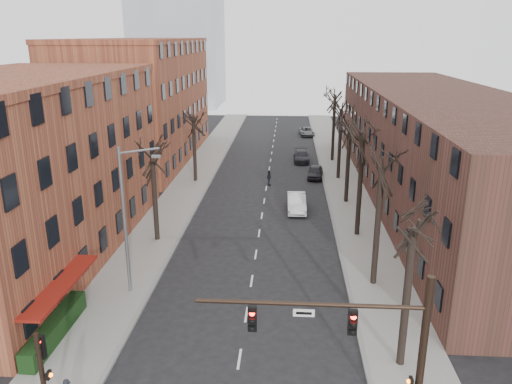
# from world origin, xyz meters

# --- Properties ---
(sidewalk_left) EXTENTS (4.00, 90.00, 0.15)m
(sidewalk_left) POSITION_xyz_m (-8.00, 35.00, 0.07)
(sidewalk_left) COLOR gray
(sidewalk_left) RESTS_ON ground
(sidewalk_right) EXTENTS (4.00, 90.00, 0.15)m
(sidewalk_right) POSITION_xyz_m (8.00, 35.00, 0.07)
(sidewalk_right) COLOR gray
(sidewalk_right) RESTS_ON ground
(building_left_near) EXTENTS (12.00, 26.00, 12.00)m
(building_left_near) POSITION_xyz_m (-16.00, 15.00, 6.00)
(building_left_near) COLOR brown
(building_left_near) RESTS_ON ground
(building_left_far) EXTENTS (12.00, 28.00, 14.00)m
(building_left_far) POSITION_xyz_m (-16.00, 44.00, 7.00)
(building_left_far) COLOR brown
(building_left_far) RESTS_ON ground
(building_right) EXTENTS (12.00, 50.00, 10.00)m
(building_right) POSITION_xyz_m (16.00, 30.00, 5.00)
(building_right) COLOR #4B2923
(building_right) RESTS_ON ground
(awning_left) EXTENTS (1.20, 7.00, 0.15)m
(awning_left) POSITION_xyz_m (-9.40, 6.00, 0.00)
(awning_left) COLOR maroon
(awning_left) RESTS_ON ground
(hedge) EXTENTS (0.80, 6.00, 1.00)m
(hedge) POSITION_xyz_m (-9.50, 5.00, 0.65)
(hedge) COLOR #183412
(hedge) RESTS_ON sidewalk_left
(tree_right_a) EXTENTS (5.20, 5.20, 10.00)m
(tree_right_a) POSITION_xyz_m (7.60, 4.00, 0.00)
(tree_right_a) COLOR black
(tree_right_a) RESTS_ON ground
(tree_right_b) EXTENTS (5.20, 5.20, 10.80)m
(tree_right_b) POSITION_xyz_m (7.60, 12.00, 0.00)
(tree_right_b) COLOR black
(tree_right_b) RESTS_ON ground
(tree_right_c) EXTENTS (5.20, 5.20, 11.60)m
(tree_right_c) POSITION_xyz_m (7.60, 20.00, 0.00)
(tree_right_c) COLOR black
(tree_right_c) RESTS_ON ground
(tree_right_d) EXTENTS (5.20, 5.20, 10.00)m
(tree_right_d) POSITION_xyz_m (7.60, 28.00, 0.00)
(tree_right_d) COLOR black
(tree_right_d) RESTS_ON ground
(tree_right_e) EXTENTS (5.20, 5.20, 10.80)m
(tree_right_e) POSITION_xyz_m (7.60, 36.00, 0.00)
(tree_right_e) COLOR black
(tree_right_e) RESTS_ON ground
(tree_right_f) EXTENTS (5.20, 5.20, 11.60)m
(tree_right_f) POSITION_xyz_m (7.60, 44.00, 0.00)
(tree_right_f) COLOR black
(tree_right_f) RESTS_ON ground
(tree_left_a) EXTENTS (5.20, 5.20, 9.50)m
(tree_left_a) POSITION_xyz_m (-7.60, 18.00, 0.00)
(tree_left_a) COLOR black
(tree_left_a) RESTS_ON ground
(tree_left_b) EXTENTS (5.20, 5.20, 9.50)m
(tree_left_b) POSITION_xyz_m (-7.60, 34.00, 0.00)
(tree_left_b) COLOR black
(tree_left_b) RESTS_ON ground
(signal_mast_arm) EXTENTS (8.14, 0.30, 7.20)m
(signal_mast_arm) POSITION_xyz_m (5.45, -1.00, 4.40)
(signal_mast_arm) COLOR black
(signal_mast_arm) RESTS_ON ground
(signal_pole_left) EXTENTS (0.47, 0.44, 4.40)m
(signal_pole_left) POSITION_xyz_m (-6.99, -0.95, 2.61)
(signal_pole_left) COLOR black
(signal_pole_left) RESTS_ON ground
(streetlight) EXTENTS (2.45, 0.22, 9.03)m
(streetlight) POSITION_xyz_m (-7.03, 10.00, 5.01)
(streetlight) COLOR slate
(streetlight) RESTS_ON ground
(silver_sedan) EXTENTS (1.71, 4.60, 1.50)m
(silver_sedan) POSITION_xyz_m (2.98, 25.53, 0.75)
(silver_sedan) COLOR silver
(silver_sedan) RESTS_ON ground
(parked_car_near) EXTENTS (1.97, 4.05, 1.33)m
(parked_car_near) POSITION_xyz_m (5.16, 36.25, 0.67)
(parked_car_near) COLOR black
(parked_car_near) RESTS_ON ground
(parked_car_mid) EXTENTS (1.95, 4.59, 1.32)m
(parked_car_mid) POSITION_xyz_m (3.80, 43.57, 0.66)
(parked_car_mid) COLOR black
(parked_car_mid) RESTS_ON ground
(parked_car_far) EXTENTS (2.46, 4.67, 1.25)m
(parked_car_far) POSITION_xyz_m (4.97, 60.31, 0.63)
(parked_car_far) COLOR slate
(parked_car_far) RESTS_ON ground
(pedestrian_crossing) EXTENTS (0.68, 1.01, 1.59)m
(pedestrian_crossing) POSITION_xyz_m (0.24, 33.11, 0.80)
(pedestrian_crossing) COLOR black
(pedestrian_crossing) RESTS_ON ground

